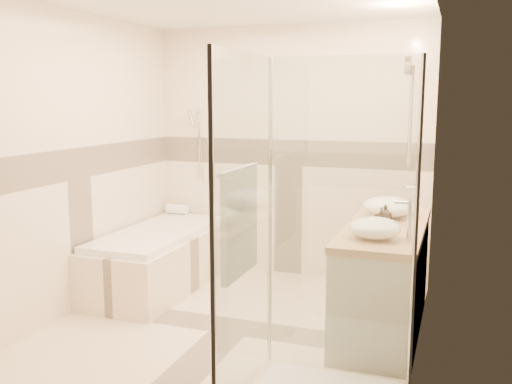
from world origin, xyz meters
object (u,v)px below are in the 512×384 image
(amenity_bottle_a, at_px, (381,218))
(amenity_bottle_b, at_px, (385,213))
(bathtub, at_px, (159,256))
(shower_enclosure, at_px, (304,325))
(vessel_sink_far, at_px, (375,228))
(vessel_sink_near, at_px, (389,207))
(vanity, at_px, (384,279))

(amenity_bottle_a, bearing_deg, amenity_bottle_b, 90.00)
(amenity_bottle_b, bearing_deg, bathtub, 173.49)
(shower_enclosure, bearing_deg, amenity_bottle_a, 76.60)
(vessel_sink_far, bearing_deg, bathtub, 159.26)
(bathtub, relative_size, amenity_bottle_b, 13.04)
(amenity_bottle_a, bearing_deg, vessel_sink_near, 90.00)
(amenity_bottle_a, height_order, amenity_bottle_b, amenity_bottle_a)
(bathtub, relative_size, vessel_sink_far, 4.78)
(vanity, height_order, amenity_bottle_b, amenity_bottle_b)
(vessel_sink_near, height_order, amenity_bottle_b, vessel_sink_near)
(vanity, relative_size, amenity_bottle_b, 12.42)
(vanity, bearing_deg, shower_enclosure, -102.97)
(shower_enclosure, distance_m, vessel_sink_near, 1.65)
(vessel_sink_near, xyz_separation_m, vessel_sink_far, (0.00, -0.76, -0.01))
(vanity, bearing_deg, vessel_sink_near, 93.75)
(shower_enclosure, bearing_deg, vanity, 77.03)
(vanity, bearing_deg, vessel_sink_far, -92.51)
(vanity, distance_m, vessel_sink_near, 0.59)
(amenity_bottle_b, bearing_deg, vessel_sink_near, 90.00)
(amenity_bottle_b, bearing_deg, shower_enclosure, -101.20)
(shower_enclosure, relative_size, amenity_bottle_b, 15.64)
(bathtub, xyz_separation_m, amenity_bottle_b, (2.13, -0.24, 0.61))
(shower_enclosure, xyz_separation_m, vessel_sink_far, (0.27, 0.81, 0.42))
(vessel_sink_near, bearing_deg, amenity_bottle_a, -90.00)
(amenity_bottle_a, distance_m, amenity_bottle_b, 0.23)
(amenity_bottle_a, bearing_deg, vanity, 80.97)
(bathtub, height_order, amenity_bottle_b, amenity_bottle_b)
(amenity_bottle_a, bearing_deg, shower_enclosure, -103.40)
(vessel_sink_far, bearing_deg, shower_enclosure, -108.52)
(vessel_sink_far, distance_m, amenity_bottle_a, 0.33)
(vanity, relative_size, vessel_sink_near, 3.94)
(vanity, xyz_separation_m, amenity_bottle_a, (-0.02, -0.13, 0.50))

